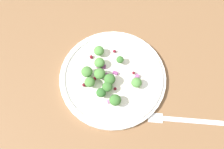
% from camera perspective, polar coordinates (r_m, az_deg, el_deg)
% --- Properties ---
extents(ground_plane, '(1.80, 1.80, 0.02)m').
position_cam_1_polar(ground_plane, '(0.71, -0.25, 0.98)').
color(ground_plane, brown).
extents(plate, '(0.28, 0.28, 0.02)m').
position_cam_1_polar(plate, '(0.68, 0.00, -0.63)').
color(plate, white).
rests_on(plate, ground_plane).
extents(dressing_pool, '(0.16, 0.16, 0.00)m').
position_cam_1_polar(dressing_pool, '(0.68, 0.00, -0.48)').
color(dressing_pool, white).
rests_on(dressing_pool, plate).
extents(broccoli_floret_0, '(0.03, 0.03, 0.03)m').
position_cam_1_polar(broccoli_floret_0, '(0.65, -4.92, -1.68)').
color(broccoli_floret_0, '#8EB77A').
rests_on(broccoli_floret_0, plate).
extents(broccoli_floret_1, '(0.02, 0.02, 0.02)m').
position_cam_1_polar(broccoli_floret_1, '(0.68, 1.77, 3.26)').
color(broccoli_floret_1, '#ADD18E').
rests_on(broccoli_floret_1, plate).
extents(broccoli_floret_2, '(0.03, 0.03, 0.03)m').
position_cam_1_polar(broccoli_floret_2, '(0.64, -1.03, -2.70)').
color(broccoli_floret_2, '#ADD18E').
rests_on(broccoli_floret_2, plate).
extents(broccoli_floret_3, '(0.03, 0.03, 0.03)m').
position_cam_1_polar(broccoli_floret_3, '(0.69, -2.89, 5.20)').
color(broccoli_floret_3, '#ADD18E').
rests_on(broccoli_floret_3, plate).
extents(broccoli_floret_4, '(0.02, 0.02, 0.02)m').
position_cam_1_polar(broccoli_floret_4, '(0.64, -2.42, -4.01)').
color(broccoli_floret_4, '#8EB77A').
rests_on(broccoli_floret_4, plate).
extents(broccoli_floret_5, '(0.03, 0.03, 0.03)m').
position_cam_1_polar(broccoli_floret_5, '(0.66, -2.73, 0.18)').
color(broccoli_floret_5, '#ADD18E').
rests_on(broccoli_floret_5, plate).
extents(broccoli_floret_6, '(0.03, 0.03, 0.03)m').
position_cam_1_polar(broccoli_floret_6, '(0.67, -2.78, 2.58)').
color(broccoli_floret_6, '#9EC684').
rests_on(broccoli_floret_6, plate).
extents(broccoli_floret_7, '(0.03, 0.03, 0.03)m').
position_cam_1_polar(broccoli_floret_7, '(0.65, 5.39, -1.79)').
color(broccoli_floret_7, '#ADD18E').
rests_on(broccoli_floret_7, plate).
extents(broccoli_floret_8, '(0.03, 0.03, 0.03)m').
position_cam_1_polar(broccoli_floret_8, '(0.66, -5.55, 0.58)').
color(broccoli_floret_8, '#8EB77A').
rests_on(broccoli_floret_8, plate).
extents(broccoli_floret_9, '(0.03, 0.03, 0.03)m').
position_cam_1_polar(broccoli_floret_9, '(0.65, -0.51, -1.03)').
color(broccoli_floret_9, '#ADD18E').
rests_on(broccoli_floret_9, plate).
extents(broccoli_floret_10, '(0.03, 0.03, 0.03)m').
position_cam_1_polar(broccoli_floret_10, '(0.63, 0.71, -5.65)').
color(broccoli_floret_10, '#ADD18E').
rests_on(broccoli_floret_10, plate).
extents(cranberry_0, '(0.01, 0.01, 0.01)m').
position_cam_1_polar(cranberry_0, '(0.65, 0.47, -5.41)').
color(cranberry_0, '#4C0A14').
rests_on(cranberry_0, plate).
extents(cranberry_1, '(0.01, 0.01, 0.01)m').
position_cam_1_polar(cranberry_1, '(0.67, 4.76, 0.36)').
color(cranberry_1, maroon).
rests_on(cranberry_1, plate).
extents(cranberry_2, '(0.01, 0.01, 0.01)m').
position_cam_1_polar(cranberry_2, '(0.66, 0.67, -3.15)').
color(cranberry_2, maroon).
rests_on(cranberry_2, plate).
extents(cranberry_3, '(0.01, 0.01, 0.01)m').
position_cam_1_polar(cranberry_3, '(0.70, -4.59, 3.86)').
color(cranberry_3, maroon).
rests_on(cranberry_3, plate).
extents(cranberry_4, '(0.01, 0.01, 0.01)m').
position_cam_1_polar(cranberry_4, '(0.67, -3.85, -0.92)').
color(cranberry_4, maroon).
rests_on(cranberry_4, plate).
extents(cranberry_5, '(0.01, 0.01, 0.01)m').
position_cam_1_polar(cranberry_5, '(0.66, -6.17, -2.30)').
color(cranberry_5, '#4C0A14').
rests_on(cranberry_5, plate).
extents(cranberry_6, '(0.01, 0.01, 0.01)m').
position_cam_1_polar(cranberry_6, '(0.70, 0.55, 5.13)').
color(cranberry_6, maroon).
rests_on(cranberry_6, plate).
extents(onion_bit_0, '(0.02, 0.02, 0.01)m').
position_cam_1_polar(onion_bit_0, '(0.67, -1.03, -0.30)').
color(onion_bit_0, '#843D75').
rests_on(onion_bit_0, plate).
extents(onion_bit_1, '(0.01, 0.01, 0.00)m').
position_cam_1_polar(onion_bit_1, '(0.65, -0.47, -5.90)').
color(onion_bit_1, '#A35B93').
rests_on(onion_bit_1, plate).
extents(onion_bit_2, '(0.02, 0.01, 0.00)m').
position_cam_1_polar(onion_bit_2, '(0.67, 0.72, 0.35)').
color(onion_bit_2, '#843D75').
rests_on(onion_bit_2, plate).
extents(onion_bit_3, '(0.02, 0.01, 0.00)m').
position_cam_1_polar(onion_bit_3, '(0.68, -1.95, 1.64)').
color(onion_bit_3, '#843D75').
rests_on(onion_bit_3, plate).
extents(onion_bit_4, '(0.02, 0.02, 0.01)m').
position_cam_1_polar(onion_bit_4, '(0.67, 5.49, -0.45)').
color(onion_bit_4, '#934C84').
rests_on(onion_bit_4, plate).
extents(onion_bit_5, '(0.01, 0.01, 0.01)m').
position_cam_1_polar(onion_bit_5, '(0.69, -2.90, 1.66)').
color(onion_bit_5, '#934C84').
rests_on(onion_bit_5, plate).
extents(fork, '(0.18, 0.06, 0.01)m').
position_cam_1_polar(fork, '(0.67, 14.89, -9.59)').
color(fork, silver).
rests_on(fork, ground_plane).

